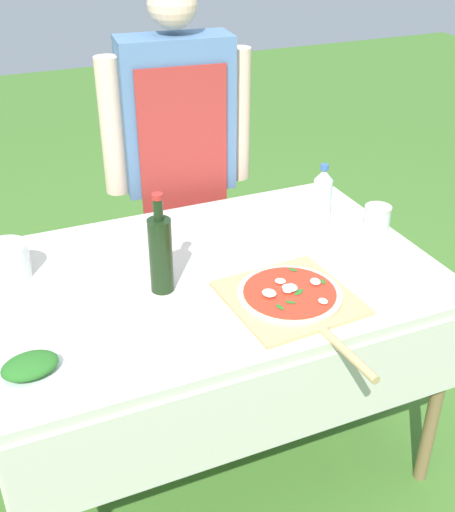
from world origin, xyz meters
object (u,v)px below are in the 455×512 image
object	(u,v)px
person_cook	(178,152)
sauce_jar	(377,221)
oil_bottle	(161,253)
herb_container	(30,367)
mixing_tub	(7,261)
prep_table	(210,293)
water_bottle	(322,197)
pizza_on_peel	(292,298)

from	to	relation	value
person_cook	sauce_jar	bearing A→B (deg)	133.32
oil_bottle	herb_container	world-z (taller)	oil_bottle
sauce_jar	oil_bottle	bearing A→B (deg)	-175.70
herb_container	mixing_tub	bearing A→B (deg)	89.05
prep_table	water_bottle	bearing A→B (deg)	15.97
pizza_on_peel	oil_bottle	distance (m)	0.40
water_bottle	mixing_tub	world-z (taller)	water_bottle
oil_bottle	sauce_jar	distance (m)	0.81
pizza_on_peel	herb_container	distance (m)	0.75
person_cook	prep_table	bearing A→B (deg)	84.67
mixing_tub	sauce_jar	bearing A→B (deg)	-9.11
water_bottle	herb_container	xyz separation A→B (m)	(-1.07, -0.42, -0.08)
pizza_on_peel	mixing_tub	bearing A→B (deg)	144.08
person_cook	sauce_jar	xyz separation A→B (m)	(0.50, -0.66, -0.09)
person_cook	pizza_on_peel	world-z (taller)	person_cook
mixing_tub	sauce_jar	size ratio (longest dim) A/B	1.38
pizza_on_peel	prep_table	bearing A→B (deg)	118.22
oil_bottle	person_cook	bearing A→B (deg)	66.89
water_bottle	herb_container	size ratio (longest dim) A/B	1.26
prep_table	herb_container	bearing A→B (deg)	-154.27
person_cook	water_bottle	world-z (taller)	person_cook
person_cook	mixing_tub	size ratio (longest dim) A/B	11.78
pizza_on_peel	herb_container	world-z (taller)	same
mixing_tub	herb_container	bearing A→B (deg)	-90.95
oil_bottle	herb_container	size ratio (longest dim) A/B	1.73
pizza_on_peel	sauce_jar	bearing A→B (deg)	25.85
oil_bottle	sauce_jar	xyz separation A→B (m)	(0.81, 0.06, -0.08)
pizza_on_peel	oil_bottle	bearing A→B (deg)	143.40
pizza_on_peel	water_bottle	distance (m)	0.52
oil_bottle	mixing_tub	distance (m)	0.49
herb_container	mixing_tub	world-z (taller)	mixing_tub
person_cook	water_bottle	distance (m)	0.64
oil_bottle	mixing_tub	bearing A→B (deg)	148.32
pizza_on_peel	herb_container	size ratio (longest dim) A/B	3.26
prep_table	pizza_on_peel	xyz separation A→B (m)	(0.16, -0.25, 0.10)
person_cook	pizza_on_peel	xyz separation A→B (m)	(0.02, -0.93, -0.12)
water_bottle	herb_container	world-z (taller)	water_bottle
sauce_jar	water_bottle	bearing A→B (deg)	141.86
herb_container	sauce_jar	world-z (taller)	sauce_jar
prep_table	oil_bottle	world-z (taller)	oil_bottle
pizza_on_peel	water_bottle	size ratio (longest dim) A/B	2.58
sauce_jar	prep_table	bearing A→B (deg)	-178.44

